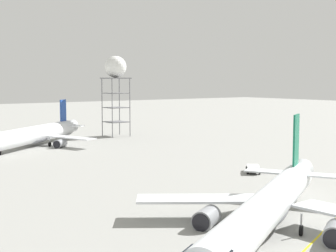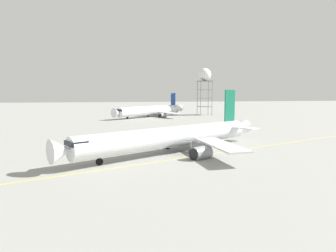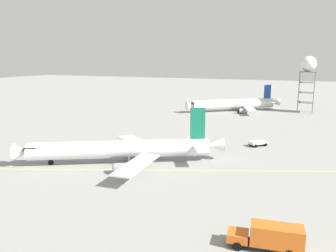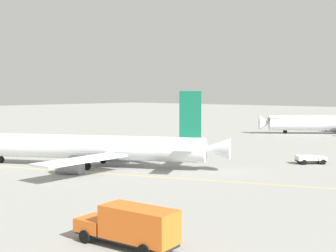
% 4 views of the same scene
% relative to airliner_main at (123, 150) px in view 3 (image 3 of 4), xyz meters
% --- Properties ---
extents(ground_plane, '(600.00, 600.00, 0.00)m').
position_rel_airliner_main_xyz_m(ground_plane, '(-0.02, 0.41, -2.79)').
color(ground_plane, gray).
extents(airliner_main, '(28.04, 39.78, 11.71)m').
position_rel_airliner_main_xyz_m(airliner_main, '(0.00, 0.00, 0.00)').
color(airliner_main, silver).
rests_on(airliner_main, ground_plane).
extents(airliner_secondary, '(29.78, 35.47, 10.85)m').
position_rel_airliner_main_xyz_m(airliner_secondary, '(80.17, -6.49, -0.02)').
color(airliner_secondary, white).
rests_on(airliner_secondary, ground_plane).
extents(catering_truck_truck, '(3.48, 8.66, 3.10)m').
position_rel_airliner_main_xyz_m(catering_truck_truck, '(-21.48, -32.27, -1.12)').
color(catering_truck_truck, '#232326').
rests_on(catering_truck_truck, ground_plane).
extents(pushback_tug_truck, '(4.75, 4.58, 1.30)m').
position_rel_airliner_main_xyz_m(pushback_tug_truck, '(25.21, -24.22, -1.99)').
color(pushback_tug_truck, '#232326').
rests_on(pushback_tug_truck, ground_plane).
extents(radar_tower, '(6.56, 6.56, 22.76)m').
position_rel_airliner_main_xyz_m(radar_tower, '(88.22, -34.06, 15.84)').
color(radar_tower, slate).
rests_on(radar_tower, ground_plane).
extents(taxiway_centreline, '(52.46, 129.95, 0.01)m').
position_rel_airliner_main_xyz_m(taxiway_centreline, '(-5.57, 1.42, -2.78)').
color(taxiway_centreline, yellow).
rests_on(taxiway_centreline, ground_plane).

